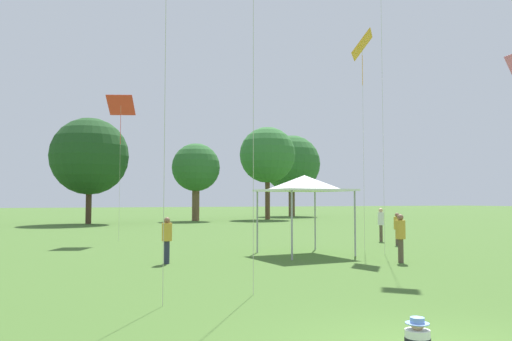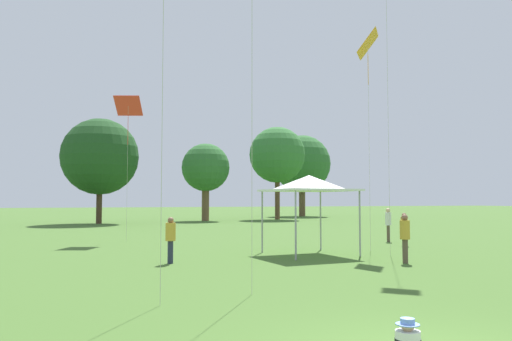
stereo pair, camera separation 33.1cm
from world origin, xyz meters
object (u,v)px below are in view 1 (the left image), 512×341
object	(u,v)px
kite_8	(362,48)
person_standing_5	(400,234)
person_standing_0	(397,226)
kite_4	(121,107)
distant_tree_2	(292,164)
distant_tree_0	(267,155)
distant_tree_3	(90,156)
person_standing_3	(167,236)
person_standing_1	(381,221)
distant_tree_1	(196,168)
canopy_tent	(304,184)

from	to	relation	value
kite_8	person_standing_5	bearing A→B (deg)	66.56
person_standing_0	kite_4	size ratio (longest dim) A/B	0.20
person_standing_5	kite_4	distance (m)	16.78
person_standing_5	distant_tree_2	bearing A→B (deg)	-37.32
distant_tree_0	person_standing_5	bearing A→B (deg)	-106.86
distant_tree_2	distant_tree_3	size ratio (longest dim) A/B	1.12
person_standing_3	kite_8	bearing A→B (deg)	-11.18
kite_4	distant_tree_2	world-z (taller)	distant_tree_2
person_standing_5	distant_tree_3	xyz separation A→B (m)	(-8.21, 34.29, 5.25)
distant_tree_0	distant_tree_3	bearing A→B (deg)	-169.42
person_standing_5	distant_tree_3	size ratio (longest dim) A/B	0.17
person_standing_1	distant_tree_3	world-z (taller)	distant_tree_3
person_standing_0	kite_4	world-z (taller)	kite_4
distant_tree_0	distant_tree_3	distance (m)	20.08
kite_4	kite_8	size ratio (longest dim) A/B	0.81
person_standing_3	distant_tree_1	distance (m)	36.03
person_standing_1	distant_tree_0	world-z (taller)	distant_tree_0
kite_8	distant_tree_0	distance (m)	35.42
person_standing_1	distant_tree_1	size ratio (longest dim) A/B	0.21
canopy_tent	kite_8	distance (m)	6.90
person_standing_3	kite_4	distance (m)	12.26
person_standing_3	distant_tree_1	bearing A→B (deg)	53.93
person_standing_3	kite_8	distance (m)	12.12
distant_tree_1	distant_tree_2	size ratio (longest dim) A/B	0.74
kite_4	distant_tree_3	size ratio (longest dim) A/B	0.79
canopy_tent	distant_tree_2	xyz separation A→B (m)	(20.83, 43.12, 4.27)
person_standing_0	kite_4	bearing A→B (deg)	-72.51
kite_4	distant_tree_1	bearing A→B (deg)	-49.40
person_standing_5	kite_4	xyz separation A→B (m)	(-8.01, 13.34, 6.26)
person_standing_1	canopy_tent	size ratio (longest dim) A/B	0.52
person_standing_0	kite_8	xyz separation A→B (m)	(-2.89, -1.44, 8.05)
canopy_tent	kite_8	size ratio (longest dim) A/B	0.35
kite_8	distant_tree_2	size ratio (longest dim) A/B	0.87
person_standing_0	person_standing_1	distance (m)	2.26
person_standing_5	distant_tree_3	distance (m)	35.65
person_standing_0	person_standing_5	xyz separation A→B (m)	(-4.20, -5.53, 0.07)
canopy_tent	distant_tree_2	size ratio (longest dim) A/B	0.31
person_standing_1	kite_4	xyz separation A→B (m)	(-12.84, 5.65, 6.20)
person_standing_0	kite_8	bearing A→B (deg)	-13.36
canopy_tent	kite_4	distance (m)	12.27
distant_tree_0	distant_tree_2	world-z (taller)	distant_tree_2
kite_8	distant_tree_3	bearing A→B (deg)	-78.19
person_standing_0	person_standing_3	distance (m)	12.18
kite_8	distant_tree_2	xyz separation A→B (m)	(17.67, 42.71, -1.85)
person_standing_0	distant_tree_1	distance (m)	31.86
person_standing_1	person_standing_5	distance (m)	9.08
distant_tree_0	distant_tree_2	distance (m)	11.57
kite_8	person_standing_1	bearing A→B (deg)	-140.03
person_standing_1	kite_4	bearing A→B (deg)	24.66
person_standing_0	distant_tree_2	distance (m)	44.27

